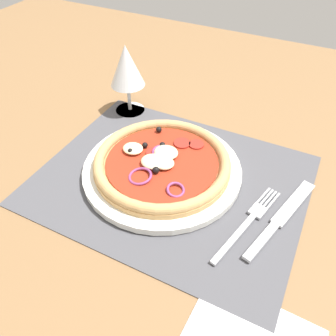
% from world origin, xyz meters
% --- Properties ---
extents(ground_plane, '(1.90, 1.40, 0.02)m').
position_xyz_m(ground_plane, '(0.00, 0.00, -0.01)').
color(ground_plane, olive).
extents(placemat, '(0.45, 0.36, 0.00)m').
position_xyz_m(placemat, '(0.00, 0.00, 0.00)').
color(placemat, '#4C4C51').
rests_on(placemat, ground_plane).
extents(plate, '(0.28, 0.28, 0.01)m').
position_xyz_m(plate, '(-0.02, 0.01, 0.01)').
color(plate, silver).
rests_on(plate, placemat).
extents(pizza, '(0.24, 0.24, 0.03)m').
position_xyz_m(pizza, '(-0.02, 0.01, 0.03)').
color(pizza, tan).
rests_on(pizza, plate).
extents(fork, '(0.06, 0.18, 0.00)m').
position_xyz_m(fork, '(0.15, -0.03, 0.01)').
color(fork, silver).
rests_on(fork, placemat).
extents(knife, '(0.07, 0.20, 0.01)m').
position_xyz_m(knife, '(0.19, -0.00, 0.01)').
color(knife, silver).
rests_on(knife, placemat).
extents(wine_glass, '(0.07, 0.07, 0.15)m').
position_xyz_m(wine_glass, '(-0.18, 0.16, 0.10)').
color(wine_glass, silver).
rests_on(wine_glass, ground_plane).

